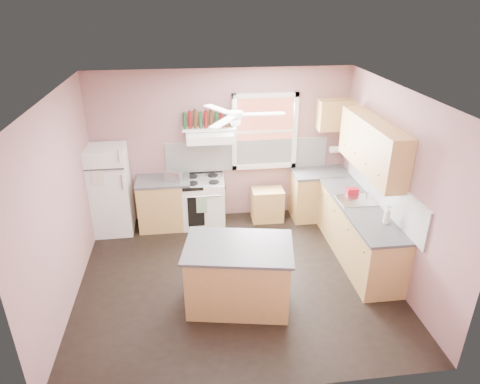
{
  "coord_description": "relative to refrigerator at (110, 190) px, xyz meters",
  "views": [
    {
      "loc": [
        -0.6,
        -5.14,
        3.84
      ],
      "look_at": [
        0.1,
        0.3,
        1.25
      ],
      "focal_mm": 32.0,
      "sensor_mm": 36.0,
      "label": 1
    }
  ],
  "objects": [
    {
      "name": "upper_cabinet_right",
      "position": [
        4.03,
        -1.16,
        1.01
      ],
      "size": [
        0.33,
        1.8,
        0.76
      ],
      "primitive_type": "cube",
      "color": "#B2864A",
      "rests_on": "wall_right"
    },
    {
      "name": "counter_left",
      "position": [
        0.89,
        0.04,
        0.11
      ],
      "size": [
        0.92,
        0.62,
        0.04
      ],
      "primitive_type": "cube",
      "color": "#444446",
      "rests_on": "base_cabinet_left"
    },
    {
      "name": "window_view",
      "position": [
        2.7,
        0.32,
        0.83
      ],
      "size": [
        1.0,
        0.02,
        1.2
      ],
      "primitive_type": "cube",
      "color": "brown",
      "rests_on": "wall_back"
    },
    {
      "name": "island_top",
      "position": [
        1.92,
        -2.22,
        0.11
      ],
      "size": [
        1.52,
        1.14,
        0.04
      ],
      "primitive_type": "cube",
      "rotation": [
        0.0,
        0.0,
        -0.18
      ],
      "color": "#444446",
      "rests_on": "island"
    },
    {
      "name": "wall_right",
      "position": [
        4.22,
        -1.66,
        0.58
      ],
      "size": [
        0.05,
        4.0,
        2.7
      ],
      "primitive_type": "cube",
      "color": "#8F6363",
      "rests_on": "ground"
    },
    {
      "name": "ceiling_fan_hub",
      "position": [
        1.95,
        -1.66,
        1.68
      ],
      "size": [
        0.2,
        0.2,
        0.08
      ],
      "primitive_type": "cylinder",
      "color": "white",
      "rests_on": "ceiling"
    },
    {
      "name": "bottle_shelf",
      "position": [
        1.72,
        0.21,
        0.95
      ],
      "size": [
        0.9,
        0.26,
        0.03
      ],
      "primitive_type": "cube",
      "color": "white",
      "rests_on": "range_hood"
    },
    {
      "name": "ceiling",
      "position": [
        1.95,
        -1.66,
        1.93
      ],
      "size": [
        4.5,
        4.5,
        0.0
      ],
      "primitive_type": "plane",
      "color": "white",
      "rests_on": "ground"
    },
    {
      "name": "cart",
      "position": [
        2.73,
        0.03,
        -0.49
      ],
      "size": [
        0.57,
        0.38,
        0.56
      ],
      "primitive_type": "cube",
      "rotation": [
        0.0,
        0.0,
        -0.01
      ],
      "color": "#B2864A",
      "rests_on": "floor"
    },
    {
      "name": "stove",
      "position": [
        1.58,
        0.04,
        -0.34
      ],
      "size": [
        0.76,
        0.67,
        0.86
      ],
      "primitive_type": "cube",
      "rotation": [
        0.0,
        0.0,
        -0.05
      ],
      "color": "white",
      "rests_on": "floor"
    },
    {
      "name": "toaster",
      "position": [
        1.08,
        -0.04,
        0.22
      ],
      "size": [
        0.32,
        0.25,
        0.18
      ],
      "primitive_type": "cube",
      "rotation": [
        0.0,
        0.0,
        -0.37
      ],
      "color": "silver",
      "rests_on": "counter_left"
    },
    {
      "name": "faucet",
      "position": [
        4.05,
        -1.16,
        0.2
      ],
      "size": [
        0.03,
        0.03,
        0.14
      ],
      "primitive_type": "cylinder",
      "color": "silver",
      "rests_on": "sink"
    },
    {
      "name": "wine_bottles",
      "position": [
        1.72,
        0.21,
        1.11
      ],
      "size": [
        0.86,
        0.06,
        0.31
      ],
      "color": "#143819",
      "rests_on": "bottle_shelf"
    },
    {
      "name": "backsplash_right",
      "position": [
        4.18,
        -1.36,
        0.41
      ],
      "size": [
        0.03,
        2.6,
        0.55
      ],
      "primitive_type": "cube",
      "color": "white",
      "rests_on": "wall_right"
    },
    {
      "name": "window_frame",
      "position": [
        2.7,
        0.3,
        0.83
      ],
      "size": [
        1.16,
        0.07,
        1.36
      ],
      "primitive_type": "cube",
      "color": "white",
      "rests_on": "wall_back"
    },
    {
      "name": "upper_cabinet_corner",
      "position": [
        3.9,
        0.17,
        1.13
      ],
      "size": [
        0.6,
        0.33,
        0.52
      ],
      "primitive_type": "cube",
      "color": "#B2864A",
      "rests_on": "wall_back"
    },
    {
      "name": "counter_right",
      "position": [
        3.89,
        -1.36,
        0.11
      ],
      "size": [
        0.62,
        2.22,
        0.04
      ],
      "primitive_type": "cube",
      "color": "#444446",
      "rests_on": "base_cabinet_right"
    },
    {
      "name": "counter_corner",
      "position": [
        3.7,
        0.04,
        0.11
      ],
      "size": [
        1.02,
        0.62,
        0.04
      ],
      "primitive_type": "cube",
      "color": "#444446",
      "rests_on": "base_cabinet_corner"
    },
    {
      "name": "sink",
      "position": [
        3.89,
        -1.16,
        0.13
      ],
      "size": [
        0.55,
        0.45,
        0.03
      ],
      "primitive_type": "cube",
      "color": "silver",
      "rests_on": "counter_right"
    },
    {
      "name": "range_hood",
      "position": [
        1.72,
        0.09,
        0.85
      ],
      "size": [
        0.78,
        0.5,
        0.14
      ],
      "primitive_type": "cube",
      "color": "white",
      "rests_on": "wall_back"
    },
    {
      "name": "backsplash_back",
      "position": [
        2.4,
        0.33,
        0.41
      ],
      "size": [
        2.9,
        0.03,
        0.55
      ],
      "primitive_type": "cube",
      "color": "white",
      "rests_on": "wall_back"
    },
    {
      "name": "floor",
      "position": [
        1.95,
        -1.66,
        -0.77
      ],
      "size": [
        4.5,
        4.5,
        0.0
      ],
      "primitive_type": "plane",
      "color": "black",
      "rests_on": "ground"
    },
    {
      "name": "soap_bottle",
      "position": [
        4.04,
        -1.9,
        0.26
      ],
      "size": [
        0.14,
        0.14,
        0.27
      ],
      "primitive_type": "imported",
      "rotation": [
        0.0,
        0.0,
        0.88
      ],
      "color": "silver",
      "rests_on": "counter_right"
    },
    {
      "name": "base_cabinet_corner",
      "position": [
        3.7,
        0.04,
        -0.34
      ],
      "size": [
        1.0,
        0.6,
        0.86
      ],
      "primitive_type": "cube",
      "color": "#B2864A",
      "rests_on": "floor"
    },
    {
      "name": "paper_towel",
      "position": [
        4.02,
        0.2,
        0.48
      ],
      "size": [
        0.26,
        0.12,
        0.12
      ],
      "primitive_type": "cylinder",
      "rotation": [
        0.0,
        1.57,
        0.0
      ],
      "color": "white",
      "rests_on": "wall_back"
    },
    {
      "name": "refrigerator",
      "position": [
        0.0,
        0.0,
        0.0
      ],
      "size": [
        0.66,
        0.64,
        1.54
      ],
      "primitive_type": "cube",
      "rotation": [
        0.0,
        0.0,
        0.02
      ],
      "color": "white",
      "rests_on": "floor"
    },
    {
      "name": "base_cabinet_left",
      "position": [
        0.89,
        0.04,
        -0.34
      ],
      "size": [
        0.9,
        0.6,
        0.86
      ],
      "primitive_type": "cube",
      "color": "#B2864A",
      "rests_on": "floor"
    },
    {
      "name": "base_cabinet_right",
      "position": [
        3.9,
        -1.36,
        -0.34
      ],
      "size": [
        0.6,
        2.2,
        0.86
      ],
      "primitive_type": "cube",
      "color": "#B2864A",
      "rests_on": "floor"
    },
    {
      "name": "wall_left",
      "position": [
        -0.33,
        -1.66,
        0.58
      ],
      "size": [
        0.05,
        4.0,
        2.7
      ],
      "primitive_type": "cube",
      "color": "#8F6363",
      "rests_on": "ground"
    },
    {
      "name": "red_caddy",
      "position": [
        3.91,
        -0.93,
        0.18
      ],
      "size": [
        0.19,
        0.13,
        0.1
      ],
      "primitive_type": "cube",
      "rotation": [
        0.0,
        0.0,
        -0.06
      ],
      "color": "#A20D1B",
      "rests_on": "counter_right"
    },
    {
      "name": "wall_back",
      "position": [
        1.95,
        0.36,
        0.58
      ],
      "size": [
        4.5,
        0.05,
        2.7
      ],
      "primitive_type": "cube",
      "color": "#8F6363",
      "rests_on": "ground"
    },
    {
      "name": "island",
      "position": [
        1.92,
        -2.22,
        -0.34
      ],
      "size": [
        1.43,
        1.05,
        0.86
      ],
      "primitive_type": "cube",
      "rotation": [
        0.0,
        0.0,
        -0.18
      ],
      "color": "#B2864A",
      "rests_on": "floor"
    }
  ]
}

